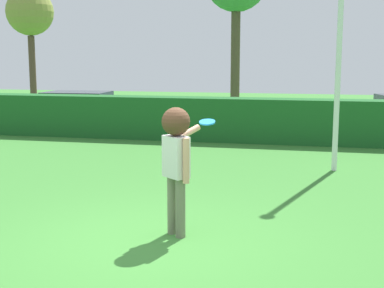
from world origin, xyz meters
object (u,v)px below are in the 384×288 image
Objects in this scene: lamppost at (341,16)px; bare_elm_tree at (30,14)px; frisbee at (207,122)px; person at (177,151)px; parked_car_blue at (77,108)px.

lamppost is 1.11× the size of bare_elm_tree.
lamppost reaches higher than bare_elm_tree.
frisbee is 18.20m from bare_elm_tree.
bare_elm_tree is at bearing 124.78° from person.
lamppost reaches higher than frisbee.
person reaches higher than parked_car_blue.
frisbee is 0.05× the size of bare_elm_tree.
lamppost reaches higher than parked_car_blue.
frisbee is at bearing -116.13° from lamppost.
bare_elm_tree is at bearing 132.80° from parked_car_blue.
bare_elm_tree is at bearing 127.02° from frisbee.
lamppost is at bearing 65.35° from person.
person is 5.93m from lamppost.
bare_elm_tree is (-10.82, 14.35, 2.81)m from frisbee.
parked_car_blue is at bearing 146.90° from lamppost.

